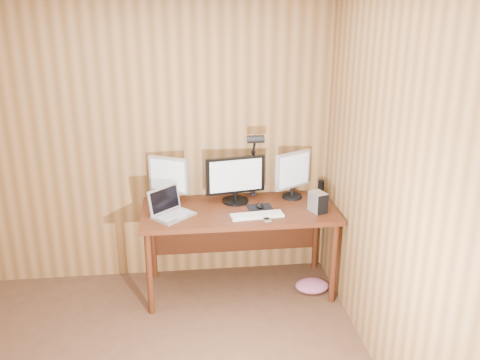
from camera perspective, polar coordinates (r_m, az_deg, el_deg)
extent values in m
plane|color=olive|center=(4.39, -12.83, 4.19)|extent=(4.00, 0.00, 4.00)
plane|color=olive|center=(2.78, 21.07, -5.64)|extent=(0.00, 4.00, 4.00)
cube|color=#491F0F|center=(4.20, -0.08, -3.51)|extent=(1.60, 0.70, 0.04)
cube|color=#491F0F|center=(4.60, -0.52, -5.13)|extent=(1.48, 0.02, 0.51)
cylinder|color=#491F0F|center=(4.09, -10.13, -10.33)|extent=(0.05, 0.05, 0.71)
cylinder|color=#491F0F|center=(4.61, -9.74, -6.77)|extent=(0.05, 0.05, 0.71)
cylinder|color=#491F0F|center=(4.25, 10.48, -9.20)|extent=(0.05, 0.05, 0.71)
cylinder|color=#491F0F|center=(4.74, 8.49, -5.90)|extent=(0.05, 0.05, 0.71)
cylinder|color=black|center=(4.33, -0.52, -2.35)|extent=(0.22, 0.22, 0.02)
cylinder|color=black|center=(4.32, -0.52, -1.82)|extent=(0.03, 0.03, 0.06)
cube|color=black|center=(4.25, -0.53, 0.56)|extent=(0.51, 0.12, 0.31)
cube|color=silver|center=(4.23, -0.46, 0.48)|extent=(0.44, 0.08, 0.27)
cylinder|color=black|center=(4.36, -7.88, -2.36)|extent=(0.17, 0.17, 0.02)
cylinder|color=black|center=(4.35, -7.91, -1.79)|extent=(0.03, 0.03, 0.07)
cube|color=#B8B8BD|center=(4.28, -8.03, 0.58)|extent=(0.33, 0.18, 0.30)
cube|color=silver|center=(4.27, -8.14, 0.50)|extent=(0.28, 0.14, 0.26)
cylinder|color=black|center=(4.45, 5.85, -1.85)|extent=(0.17, 0.17, 0.02)
cylinder|color=black|center=(4.43, 5.87, -1.27)|extent=(0.03, 0.03, 0.08)
cube|color=#B8B8BD|center=(4.37, 5.96, 1.13)|extent=(0.33, 0.21, 0.31)
cube|color=silver|center=(4.35, 6.13, 1.06)|extent=(0.28, 0.16, 0.27)
cube|color=silver|center=(4.07, -7.45, -3.99)|extent=(0.37, 0.37, 0.02)
cube|color=silver|center=(4.11, -8.52, -2.17)|extent=(0.26, 0.24, 0.20)
cube|color=black|center=(4.11, -8.52, -2.17)|extent=(0.22, 0.21, 0.17)
cube|color=#B2B2B7|center=(4.07, -7.45, -3.87)|extent=(0.28, 0.27, 0.00)
cube|color=white|center=(4.05, 1.93, -3.99)|extent=(0.43, 0.17, 0.02)
cube|color=white|center=(4.04, 1.93, -3.85)|extent=(0.40, 0.14, 0.00)
cube|color=black|center=(4.21, 2.23, -3.13)|extent=(0.22, 0.19, 0.00)
ellipsoid|color=black|center=(4.20, 2.23, -2.87)|extent=(0.08, 0.11, 0.04)
cube|color=silver|center=(4.16, 8.73, -2.45)|extent=(0.14, 0.17, 0.16)
cube|color=black|center=(4.11, 9.32, -2.79)|extent=(0.09, 0.04, 0.16)
cube|color=silver|center=(3.99, 2.95, -4.39)|extent=(0.07, 0.11, 0.01)
cube|color=black|center=(3.99, 2.95, -4.29)|extent=(0.05, 0.07, 0.00)
cylinder|color=black|center=(4.53, 9.08, -0.85)|extent=(0.06, 0.06, 0.13)
cube|color=black|center=(4.50, 1.46, -1.79)|extent=(0.05, 0.06, 0.06)
cylinder|color=black|center=(4.43, 1.48, 0.71)|extent=(0.03, 0.03, 0.39)
sphere|color=black|center=(4.37, 1.50, 3.17)|extent=(0.04, 0.04, 0.04)
cylinder|color=black|center=(4.29, 1.62, 3.90)|extent=(0.02, 0.14, 0.16)
cylinder|color=black|center=(4.19, 1.78, 4.60)|extent=(0.14, 0.07, 0.07)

